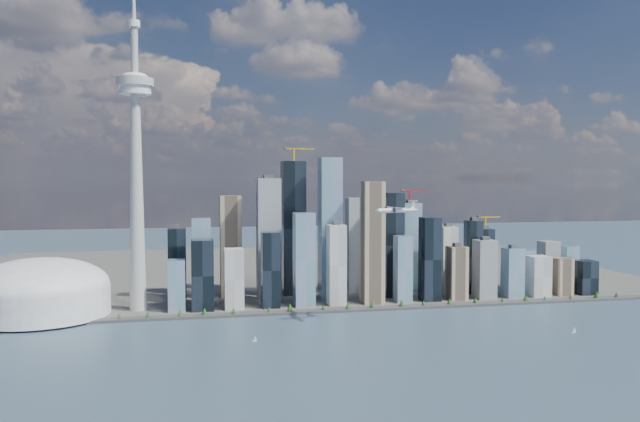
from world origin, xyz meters
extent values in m
plane|color=#385562|center=(0.00, 0.00, 0.00)|extent=(4000.00, 4000.00, 0.00)
cube|color=#383838|center=(0.00, 250.00, 2.00)|extent=(1100.00, 22.00, 4.00)
cube|color=#4C4C47|center=(0.00, 700.00, 1.50)|extent=(1400.00, 900.00, 3.00)
cylinder|color=#3F2D1E|center=(-476.67, 250.00, 5.20)|extent=(1.00, 1.00, 2.40)
cone|color=#204418|center=(-476.67, 250.00, 8.80)|extent=(7.20, 7.20, 8.00)
cylinder|color=#3F2D1E|center=(-390.00, 250.00, 5.20)|extent=(1.00, 1.00, 2.40)
cone|color=#204418|center=(-390.00, 250.00, 8.80)|extent=(7.20, 7.20, 8.00)
cylinder|color=#3F2D1E|center=(-303.33, 250.00, 5.20)|extent=(1.00, 1.00, 2.40)
cone|color=#204418|center=(-303.33, 250.00, 8.80)|extent=(7.20, 7.20, 8.00)
cylinder|color=#3F2D1E|center=(-216.67, 250.00, 5.20)|extent=(1.00, 1.00, 2.40)
cone|color=#204418|center=(-216.67, 250.00, 8.80)|extent=(7.20, 7.20, 8.00)
cylinder|color=#3F2D1E|center=(-130.00, 250.00, 5.20)|extent=(1.00, 1.00, 2.40)
cone|color=#204418|center=(-130.00, 250.00, 8.80)|extent=(7.20, 7.20, 8.00)
cylinder|color=#3F2D1E|center=(-43.33, 250.00, 5.20)|extent=(1.00, 1.00, 2.40)
cone|color=#204418|center=(-43.33, 250.00, 8.80)|extent=(7.20, 7.20, 8.00)
cylinder|color=#3F2D1E|center=(43.33, 250.00, 5.20)|extent=(1.00, 1.00, 2.40)
cone|color=#204418|center=(43.33, 250.00, 8.80)|extent=(7.20, 7.20, 8.00)
cylinder|color=#3F2D1E|center=(130.00, 250.00, 5.20)|extent=(1.00, 1.00, 2.40)
cone|color=#204418|center=(130.00, 250.00, 8.80)|extent=(7.20, 7.20, 8.00)
cylinder|color=#3F2D1E|center=(216.67, 250.00, 5.20)|extent=(1.00, 1.00, 2.40)
cone|color=#204418|center=(216.67, 250.00, 8.80)|extent=(7.20, 7.20, 8.00)
cylinder|color=#3F2D1E|center=(303.33, 250.00, 5.20)|extent=(1.00, 1.00, 2.40)
cone|color=#204418|center=(303.33, 250.00, 8.80)|extent=(7.20, 7.20, 8.00)
cylinder|color=#3F2D1E|center=(390.00, 250.00, 5.20)|extent=(1.00, 1.00, 2.40)
cone|color=#204418|center=(390.00, 250.00, 8.80)|extent=(7.20, 7.20, 8.00)
cylinder|color=#3F2D1E|center=(476.67, 250.00, 5.20)|extent=(1.00, 1.00, 2.40)
cone|color=#204418|center=(476.67, 250.00, 8.80)|extent=(7.20, 7.20, 8.00)
cube|color=black|center=(-200.00, 290.00, 58.01)|extent=(34.00, 34.00, 110.03)
cube|color=#7CABBC|center=(-200.00, 340.00, 73.02)|extent=(30.00, 30.00, 140.04)
cube|color=silver|center=(-150.00, 290.00, 50.51)|extent=(30.00, 30.00, 95.03)
cube|color=tan|center=(-150.00, 395.00, 90.52)|extent=(36.00, 36.00, 175.05)
cube|color=gray|center=(-95.00, 340.00, 105.53)|extent=(38.00, 38.00, 205.05)
cube|color=black|center=(-95.00, 290.00, 63.02)|extent=(28.00, 28.00, 120.03)
cube|color=#7CABBC|center=(-40.00, 290.00, 78.02)|extent=(32.00, 32.00, 150.04)
cube|color=black|center=(-40.00, 395.00, 120.53)|extent=(40.00, 40.00, 235.06)
cube|color=#7CABBC|center=(15.00, 340.00, 123.03)|extent=(36.00, 36.00, 240.06)
cube|color=silver|center=(15.00, 290.00, 68.02)|extent=(28.00, 28.00, 130.03)
cube|color=tan|center=(70.00, 290.00, 103.03)|extent=(34.00, 34.00, 200.05)
cube|color=gray|center=(70.00, 395.00, 88.02)|extent=(30.00, 30.00, 170.05)
cube|color=black|center=(125.00, 340.00, 93.02)|extent=(32.00, 32.00, 180.05)
cube|color=#7CABBC|center=(125.00, 290.00, 58.01)|extent=(26.00, 26.00, 110.03)
cube|color=black|center=(175.00, 290.00, 73.02)|extent=(30.00, 30.00, 140.04)
cube|color=#7CABBC|center=(175.00, 395.00, 83.02)|extent=(34.00, 34.00, 160.04)
cube|color=silver|center=(225.00, 340.00, 63.02)|extent=(28.00, 28.00, 120.03)
cube|color=tan|center=(225.00, 290.00, 48.01)|extent=(30.00, 30.00, 90.02)
cube|color=gray|center=(275.00, 290.00, 53.01)|extent=(32.00, 32.00, 100.03)
cube|color=black|center=(275.00, 340.00, 68.02)|extent=(26.00, 26.00, 130.03)
cube|color=#7CABBC|center=(325.00, 290.00, 45.51)|extent=(30.00, 30.00, 85.02)
cube|color=black|center=(325.00, 395.00, 58.01)|extent=(28.00, 28.00, 110.03)
cube|color=#7CABBC|center=(375.00, 340.00, 40.51)|extent=(30.00, 30.00, 75.02)
cube|color=silver|center=(375.00, 290.00, 38.01)|extent=(34.00, 34.00, 70.02)
cube|color=tan|center=(420.00, 290.00, 35.51)|extent=(28.00, 28.00, 65.02)
cube|color=gray|center=(420.00, 340.00, 48.01)|extent=(30.00, 30.00, 90.02)
cube|color=black|center=(465.00, 290.00, 33.01)|extent=(32.00, 32.00, 60.02)
cube|color=#7CABBC|center=(465.00, 340.00, 43.01)|extent=(26.00, 26.00, 80.02)
cube|color=black|center=(-240.00, 395.00, 63.02)|extent=(30.00, 30.00, 120.03)
cube|color=#7CABBC|center=(-240.00, 290.00, 43.01)|extent=(26.00, 26.00, 80.02)
cube|color=gold|center=(-40.00, 395.00, 249.06)|extent=(3.00, 3.00, 22.00)
cube|color=gold|center=(-31.75, 395.00, 260.06)|extent=(55.00, 2.20, 2.20)
cube|color=#383838|center=(-56.50, 395.00, 262.06)|extent=(6.00, 4.00, 4.00)
cube|color=#AA1822|center=(175.00, 395.00, 174.04)|extent=(3.00, 3.00, 22.00)
cube|color=#AA1822|center=(182.20, 395.00, 185.04)|extent=(48.00, 2.20, 2.20)
cube|color=#383838|center=(160.60, 395.00, 187.04)|extent=(6.00, 4.00, 4.00)
cube|color=gold|center=(325.00, 395.00, 124.03)|extent=(3.00, 3.00, 22.00)
cube|color=gold|center=(331.75, 395.00, 135.03)|extent=(45.00, 2.20, 2.20)
cube|color=#383838|center=(311.50, 395.00, 137.03)|extent=(6.00, 4.00, 4.00)
cone|color=#AAAAA5|center=(-300.00, 310.00, 173.00)|extent=(26.00, 26.00, 340.00)
cylinder|color=silver|center=(-300.00, 310.00, 343.00)|extent=(48.00, 48.00, 14.00)
cylinder|color=#AAAAA5|center=(-300.00, 310.00, 355.00)|extent=(56.00, 56.00, 12.00)
ellipsoid|color=silver|center=(-300.00, 310.00, 363.00)|extent=(40.00, 40.00, 14.00)
cylinder|color=#AAAAA5|center=(-300.00, 310.00, 403.00)|extent=(11.00, 11.00, 80.00)
cylinder|color=silver|center=(-300.00, 310.00, 443.00)|extent=(18.00, 18.00, 10.00)
cylinder|color=silver|center=(-440.00, 300.00, 25.00)|extent=(200.00, 200.00, 44.00)
ellipsoid|color=silver|center=(-440.00, 300.00, 47.00)|extent=(200.00, 200.00, 84.00)
cylinder|color=silver|center=(61.51, 137.93, 163.53)|extent=(56.45, 17.19, 6.91)
cone|color=silver|center=(32.86, 132.53, 163.53)|extent=(8.71, 8.19, 6.91)
cone|color=silver|center=(91.21, 143.53, 163.53)|extent=(11.89, 8.79, 6.91)
cube|color=silver|center=(59.38, 137.53, 167.20)|extent=(19.69, 61.01, 1.08)
cylinder|color=silver|center=(61.58, 125.86, 165.48)|extent=(12.39, 6.02, 3.89)
cylinder|color=silver|center=(57.19, 149.20, 165.48)|extent=(12.39, 6.02, 3.89)
cylinder|color=#3F3F3F|center=(55.22, 124.66, 165.48)|extent=(1.92, 8.55, 8.64)
cylinder|color=#3F3F3F|center=(50.82, 148.00, 165.48)|extent=(1.92, 8.55, 8.64)
cube|color=silver|center=(88.03, 142.93, 170.44)|extent=(6.10, 1.97, 11.88)
cube|color=silver|center=(88.03, 142.93, 176.49)|extent=(8.27, 19.98, 0.76)
cube|color=white|center=(-139.96, 97.51, 0.35)|extent=(5.43, 2.45, 0.70)
cylinder|color=#999999|center=(-139.96, 97.51, 4.37)|extent=(0.21, 0.21, 7.86)
cube|color=white|center=(286.62, 55.67, 0.36)|extent=(5.63, 2.40, 0.73)
cylinder|color=#999999|center=(286.62, 55.67, 4.54)|extent=(0.22, 0.22, 8.18)
camera|label=1|loc=(-216.22, -688.73, 208.00)|focal=35.00mm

